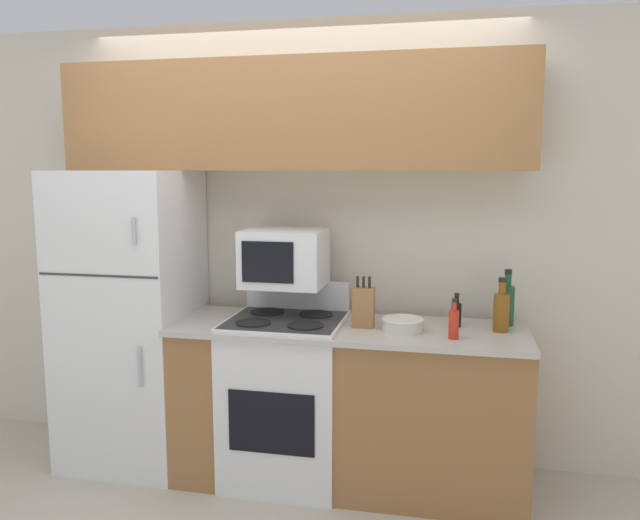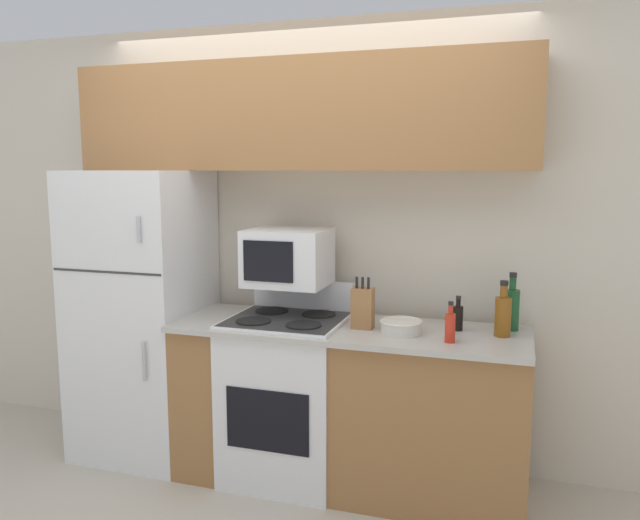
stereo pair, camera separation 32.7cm
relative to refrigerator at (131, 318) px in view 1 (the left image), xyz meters
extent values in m
plane|color=beige|center=(0.93, -0.32, -0.85)|extent=(12.00, 12.00, 0.00)
cube|color=beige|center=(0.93, 0.36, 0.42)|extent=(8.00, 0.05, 2.55)
cube|color=#9E6B3D|center=(1.29, -0.03, -0.42)|extent=(1.87, 0.58, 0.86)
cube|color=#BCB7AD|center=(1.29, -0.05, 0.02)|extent=(1.87, 0.62, 0.03)
cube|color=white|center=(0.00, 0.00, 0.00)|extent=(0.71, 0.64, 1.70)
cube|color=#383838|center=(0.00, -0.32, 0.31)|extent=(0.69, 0.01, 0.01)
cylinder|color=#B7B7BC|center=(0.23, -0.34, 0.54)|extent=(0.02, 0.02, 0.14)
cylinder|color=#B7B7BC|center=(0.23, -0.34, -0.17)|extent=(0.02, 0.02, 0.22)
cube|color=#9E6B3D|center=(0.93, 0.16, 1.15)|extent=(2.57, 0.35, 0.59)
cube|color=white|center=(0.94, -0.05, -0.40)|extent=(0.63, 0.58, 0.91)
cube|color=black|center=(0.94, -0.34, -0.42)|extent=(0.45, 0.01, 0.33)
cube|color=#2D2D2D|center=(0.94, -0.05, 0.05)|extent=(0.60, 0.56, 0.01)
cube|color=white|center=(0.94, 0.23, 0.13)|extent=(0.60, 0.06, 0.16)
cylinder|color=black|center=(0.80, -0.17, 0.06)|extent=(0.19, 0.19, 0.01)
cylinder|color=black|center=(1.08, -0.17, 0.06)|extent=(0.19, 0.19, 0.01)
cylinder|color=black|center=(0.80, 0.08, 0.06)|extent=(0.19, 0.19, 0.01)
cylinder|color=black|center=(1.08, 0.08, 0.06)|extent=(0.19, 0.19, 0.01)
cube|color=white|center=(0.91, 0.06, 0.38)|extent=(0.44, 0.36, 0.31)
cube|color=black|center=(0.87, -0.13, 0.38)|extent=(0.28, 0.01, 0.22)
cube|color=#9E6B3D|center=(1.37, -0.06, 0.14)|extent=(0.11, 0.08, 0.21)
cylinder|color=black|center=(1.34, -0.06, 0.28)|extent=(0.01, 0.01, 0.06)
cylinder|color=black|center=(1.37, -0.06, 0.28)|extent=(0.01, 0.01, 0.06)
cylinder|color=black|center=(1.40, -0.06, 0.28)|extent=(0.01, 0.01, 0.06)
cylinder|color=silver|center=(1.58, -0.10, 0.07)|extent=(0.20, 0.20, 0.06)
torus|color=silver|center=(1.58, -0.10, 0.10)|extent=(0.22, 0.22, 0.01)
cylinder|color=black|center=(1.85, 0.05, 0.10)|extent=(0.05, 0.05, 0.13)
cylinder|color=black|center=(1.85, 0.05, 0.18)|extent=(0.02, 0.02, 0.04)
cylinder|color=black|center=(1.85, 0.05, 0.21)|extent=(0.03, 0.03, 0.01)
cylinder|color=#194C23|center=(2.11, 0.14, 0.14)|extent=(0.08, 0.08, 0.21)
cylinder|color=#194C23|center=(2.11, 0.14, 0.28)|extent=(0.03, 0.03, 0.07)
cylinder|color=black|center=(2.11, 0.14, 0.32)|extent=(0.04, 0.04, 0.02)
cylinder|color=brown|center=(2.07, 0.00, 0.13)|extent=(0.08, 0.08, 0.20)
cylinder|color=brown|center=(2.07, 0.00, 0.26)|extent=(0.04, 0.04, 0.06)
cylinder|color=black|center=(2.07, 0.00, 0.30)|extent=(0.04, 0.04, 0.02)
cylinder|color=red|center=(1.83, -0.19, 0.11)|extent=(0.05, 0.05, 0.14)
cylinder|color=red|center=(1.83, -0.19, 0.20)|extent=(0.02, 0.02, 0.04)
cylinder|color=black|center=(1.83, -0.19, 0.23)|extent=(0.02, 0.03, 0.02)
camera|label=1|loc=(1.81, -3.23, 0.86)|focal=35.00mm
camera|label=2|loc=(2.12, -3.14, 0.86)|focal=35.00mm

